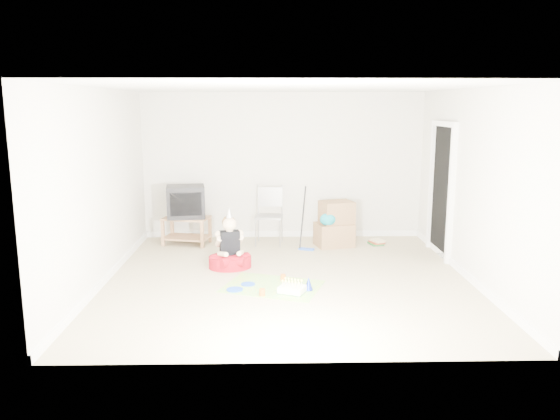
{
  "coord_description": "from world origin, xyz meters",
  "views": [
    {
      "loc": [
        -0.27,
        -7.24,
        2.38
      ],
      "look_at": [
        -0.1,
        0.4,
        0.9
      ],
      "focal_mm": 35.0,
      "sensor_mm": 36.0,
      "label": 1
    }
  ],
  "objects_px": {
    "crt_tv": "(186,202)",
    "folding_chair": "(269,216)",
    "cardboard_boxes": "(335,225)",
    "seated_woman": "(230,254)",
    "birthday_cake": "(292,290)",
    "tv_stand": "(187,228)"
  },
  "relations": [
    {
      "from": "tv_stand",
      "to": "birthday_cake",
      "type": "xyz_separation_m",
      "value": [
        1.71,
        -2.54,
        -0.24
      ]
    },
    {
      "from": "crt_tv",
      "to": "folding_chair",
      "type": "bearing_deg",
      "value": -10.55
    },
    {
      "from": "folding_chair",
      "to": "cardboard_boxes",
      "type": "xyz_separation_m",
      "value": [
        1.12,
        -0.13,
        -0.12
      ]
    },
    {
      "from": "tv_stand",
      "to": "seated_woman",
      "type": "xyz_separation_m",
      "value": [
        0.84,
        -1.4,
        -0.08
      ]
    },
    {
      "from": "cardboard_boxes",
      "to": "tv_stand",
      "type": "bearing_deg",
      "value": 176.11
    },
    {
      "from": "cardboard_boxes",
      "to": "crt_tv",
      "type": "bearing_deg",
      "value": 176.11
    },
    {
      "from": "crt_tv",
      "to": "cardboard_boxes",
      "type": "xyz_separation_m",
      "value": [
        2.55,
        -0.17,
        -0.38
      ]
    },
    {
      "from": "tv_stand",
      "to": "folding_chair",
      "type": "height_order",
      "value": "folding_chair"
    },
    {
      "from": "tv_stand",
      "to": "folding_chair",
      "type": "relative_size",
      "value": 0.84
    },
    {
      "from": "crt_tv",
      "to": "seated_woman",
      "type": "bearing_deg",
      "value": -67.76
    },
    {
      "from": "folding_chair",
      "to": "birthday_cake",
      "type": "xyz_separation_m",
      "value": [
        0.29,
        -2.5,
        -0.45
      ]
    },
    {
      "from": "crt_tv",
      "to": "folding_chair",
      "type": "relative_size",
      "value": 0.63
    },
    {
      "from": "seated_woman",
      "to": "birthday_cake",
      "type": "bearing_deg",
      "value": -52.7
    },
    {
      "from": "tv_stand",
      "to": "cardboard_boxes",
      "type": "bearing_deg",
      "value": -3.89
    },
    {
      "from": "folding_chair",
      "to": "birthday_cake",
      "type": "distance_m",
      "value": 2.56
    },
    {
      "from": "folding_chair",
      "to": "birthday_cake",
      "type": "bearing_deg",
      "value": -83.42
    },
    {
      "from": "crt_tv",
      "to": "tv_stand",
      "type": "bearing_deg",
      "value": 126.25
    },
    {
      "from": "tv_stand",
      "to": "cardboard_boxes",
      "type": "distance_m",
      "value": 2.55
    },
    {
      "from": "seated_woman",
      "to": "crt_tv",
      "type": "bearing_deg",
      "value": 120.99
    },
    {
      "from": "tv_stand",
      "to": "birthday_cake",
      "type": "bearing_deg",
      "value": -56.06
    },
    {
      "from": "crt_tv",
      "to": "folding_chair",
      "type": "height_order",
      "value": "crt_tv"
    },
    {
      "from": "folding_chair",
      "to": "seated_woman",
      "type": "bearing_deg",
      "value": -113.26
    }
  ]
}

